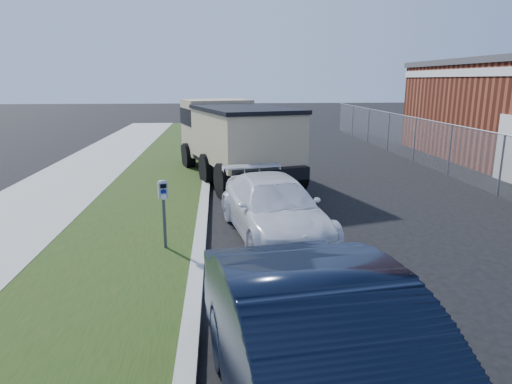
{
  "coord_description": "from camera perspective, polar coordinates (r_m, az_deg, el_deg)",
  "views": [
    {
      "loc": [
        -2.18,
        -8.4,
        3.32
      ],
      "look_at": [
        -1.4,
        1.0,
        1.0
      ],
      "focal_mm": 32.0,
      "sensor_mm": 36.0,
      "label": 1
    }
  ],
  "objects": [
    {
      "name": "parking_meter",
      "position": [
        8.89,
        -11.51,
        -0.88
      ],
      "size": [
        0.21,
        0.17,
        1.35
      ],
      "rotation": [
        0.0,
        0.0,
        0.3
      ],
      "color": "#3F4247",
      "rests_on": "ground"
    },
    {
      "name": "streetside",
      "position": [
        11.41,
        -21.83,
        -3.76
      ],
      "size": [
        6.12,
        50.0,
        0.15
      ],
      "color": "gray",
      "rests_on": "ground"
    },
    {
      "name": "dump_truck",
      "position": [
        15.85,
        -2.87,
        7.08
      ],
      "size": [
        4.19,
        7.04,
        2.6
      ],
      "rotation": [
        0.0,
        0.0,
        0.28
      ],
      "color": "black",
      "rests_on": "ground"
    },
    {
      "name": "ground",
      "position": [
        9.29,
        9.23,
        -7.31
      ],
      "size": [
        120.0,
        120.0,
        0.0
      ],
      "primitive_type": "plane",
      "color": "black",
      "rests_on": "ground"
    },
    {
      "name": "navy_sedan",
      "position": [
        4.35,
        9.41,
        -21.69
      ],
      "size": [
        2.38,
        5.08,
        1.61
      ],
      "primitive_type": "imported",
      "rotation": [
        0.0,
        0.0,
        0.14
      ],
      "color": "black",
      "rests_on": "ground"
    },
    {
      "name": "white_wagon",
      "position": [
        9.92,
        2.29,
        -1.91
      ],
      "size": [
        2.48,
        4.59,
        1.26
      ],
      "primitive_type": "imported",
      "rotation": [
        0.0,
        0.0,
        0.17
      ],
      "color": "silver",
      "rests_on": "ground"
    },
    {
      "name": "chainlink_fence",
      "position": [
        17.56,
        23.21,
        5.98
      ],
      "size": [
        0.06,
        30.06,
        30.0
      ],
      "color": "slate",
      "rests_on": "ground"
    }
  ]
}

